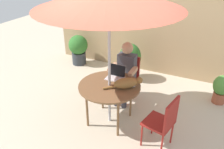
{
  "coord_description": "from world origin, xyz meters",
  "views": [
    {
      "loc": [
        1.4,
        -2.9,
        2.67
      ],
      "look_at": [
        0.0,
        0.1,
        0.89
      ],
      "focal_mm": 36.36,
      "sensor_mm": 36.0,
      "label": 1
    }
  ],
  "objects_px": {
    "chair_occupied": "(128,74)",
    "laptop": "(116,74)",
    "chair_empty": "(164,120)",
    "cat": "(127,83)",
    "potted_plant_corner": "(130,61)",
    "patio_table": "(109,88)",
    "person_seated": "(125,70)",
    "potted_plant_by_chair": "(78,48)",
    "potted_plant_near_fence": "(221,88)"
  },
  "relations": [
    {
      "from": "person_seated",
      "to": "laptop",
      "type": "xyz_separation_m",
      "value": [
        -0.01,
        -0.42,
        0.11
      ]
    },
    {
      "from": "person_seated",
      "to": "laptop",
      "type": "distance_m",
      "value": 0.44
    },
    {
      "from": "patio_table",
      "to": "person_seated",
      "type": "relative_size",
      "value": 0.84
    },
    {
      "from": "person_seated",
      "to": "potted_plant_near_fence",
      "type": "bearing_deg",
      "value": 22.77
    },
    {
      "from": "chair_empty",
      "to": "potted_plant_near_fence",
      "type": "xyz_separation_m",
      "value": [
        0.75,
        1.67,
        -0.19
      ]
    },
    {
      "from": "potted_plant_near_fence",
      "to": "cat",
      "type": "bearing_deg",
      "value": -136.19
    },
    {
      "from": "chair_empty",
      "to": "cat",
      "type": "bearing_deg",
      "value": 158.03
    },
    {
      "from": "chair_occupied",
      "to": "potted_plant_corner",
      "type": "relative_size",
      "value": 1.02
    },
    {
      "from": "chair_empty",
      "to": "laptop",
      "type": "height_order",
      "value": "laptop"
    },
    {
      "from": "potted_plant_by_chair",
      "to": "potted_plant_near_fence",
      "type": "bearing_deg",
      "value": -6.07
    },
    {
      "from": "chair_empty",
      "to": "chair_occupied",
      "type": "bearing_deg",
      "value": 132.19
    },
    {
      "from": "patio_table",
      "to": "person_seated",
      "type": "distance_m",
      "value": 0.71
    },
    {
      "from": "patio_table",
      "to": "potted_plant_by_chair",
      "type": "relative_size",
      "value": 1.3
    },
    {
      "from": "potted_plant_by_chair",
      "to": "cat",
      "type": "bearing_deg",
      "value": -40.24
    },
    {
      "from": "chair_occupied",
      "to": "person_seated",
      "type": "bearing_deg",
      "value": -90.0
    },
    {
      "from": "chair_empty",
      "to": "person_seated",
      "type": "bearing_deg",
      "value": 136.64
    },
    {
      "from": "cat",
      "to": "potted_plant_corner",
      "type": "bearing_deg",
      "value": 109.16
    },
    {
      "from": "chair_empty",
      "to": "potted_plant_corner",
      "type": "distance_m",
      "value": 2.22
    },
    {
      "from": "potted_plant_corner",
      "to": "chair_empty",
      "type": "bearing_deg",
      "value": -56.05
    },
    {
      "from": "potted_plant_by_chair",
      "to": "person_seated",
      "type": "bearing_deg",
      "value": -31.75
    },
    {
      "from": "chair_empty",
      "to": "potted_plant_near_fence",
      "type": "bearing_deg",
      "value": 65.85
    },
    {
      "from": "cat",
      "to": "potted_plant_near_fence",
      "type": "distance_m",
      "value": 2.06
    },
    {
      "from": "patio_table",
      "to": "laptop",
      "type": "distance_m",
      "value": 0.31
    },
    {
      "from": "patio_table",
      "to": "chair_empty",
      "type": "height_order",
      "value": "chair_empty"
    },
    {
      "from": "chair_empty",
      "to": "laptop",
      "type": "distance_m",
      "value": 1.16
    },
    {
      "from": "potted_plant_corner",
      "to": "potted_plant_near_fence",
      "type": "bearing_deg",
      "value": -5.0
    },
    {
      "from": "chair_occupied",
      "to": "laptop",
      "type": "bearing_deg",
      "value": -90.86
    },
    {
      "from": "potted_plant_corner",
      "to": "patio_table",
      "type": "bearing_deg",
      "value": -81.29
    },
    {
      "from": "cat",
      "to": "potted_plant_near_fence",
      "type": "xyz_separation_m",
      "value": [
        1.45,
        1.39,
        -0.49
      ]
    },
    {
      "from": "laptop",
      "to": "potted_plant_by_chair",
      "type": "xyz_separation_m",
      "value": [
        -1.78,
        1.53,
        -0.36
      ]
    },
    {
      "from": "chair_empty",
      "to": "person_seated",
      "type": "relative_size",
      "value": 0.72
    },
    {
      "from": "person_seated",
      "to": "potted_plant_by_chair",
      "type": "distance_m",
      "value": 2.12
    },
    {
      "from": "person_seated",
      "to": "cat",
      "type": "bearing_deg",
      "value": -65.8
    },
    {
      "from": "person_seated",
      "to": "cat",
      "type": "xyz_separation_m",
      "value": [
        0.29,
        -0.66,
        0.13
      ]
    },
    {
      "from": "patio_table",
      "to": "chair_occupied",
      "type": "bearing_deg",
      "value": 90.0
    },
    {
      "from": "person_seated",
      "to": "cat",
      "type": "height_order",
      "value": "person_seated"
    },
    {
      "from": "chair_empty",
      "to": "cat",
      "type": "xyz_separation_m",
      "value": [
        -0.7,
        0.28,
        0.3
      ]
    },
    {
      "from": "patio_table",
      "to": "cat",
      "type": "height_order",
      "value": "cat"
    },
    {
      "from": "cat",
      "to": "potted_plant_corner",
      "type": "xyz_separation_m",
      "value": [
        -0.54,
        1.56,
        -0.36
      ]
    },
    {
      "from": "laptop",
      "to": "potted_plant_by_chair",
      "type": "distance_m",
      "value": 2.37
    },
    {
      "from": "patio_table",
      "to": "chair_occupied",
      "type": "relative_size",
      "value": 1.16
    },
    {
      "from": "cat",
      "to": "potted_plant_corner",
      "type": "height_order",
      "value": "cat"
    },
    {
      "from": "patio_table",
      "to": "laptop",
      "type": "xyz_separation_m",
      "value": [
        -0.01,
        0.29,
        0.12
      ]
    },
    {
      "from": "cat",
      "to": "potted_plant_corner",
      "type": "relative_size",
      "value": 0.63
    },
    {
      "from": "chair_occupied",
      "to": "potted_plant_corner",
      "type": "bearing_deg",
      "value": 108.33
    },
    {
      "from": "person_seated",
      "to": "potted_plant_corner",
      "type": "relative_size",
      "value": 1.4
    },
    {
      "from": "cat",
      "to": "chair_occupied",
      "type": "bearing_deg",
      "value": 109.92
    },
    {
      "from": "potted_plant_by_chair",
      "to": "potted_plant_corner",
      "type": "height_order",
      "value": "potted_plant_corner"
    },
    {
      "from": "person_seated",
      "to": "laptop",
      "type": "height_order",
      "value": "person_seated"
    },
    {
      "from": "chair_empty",
      "to": "person_seated",
      "type": "distance_m",
      "value": 1.38
    }
  ]
}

